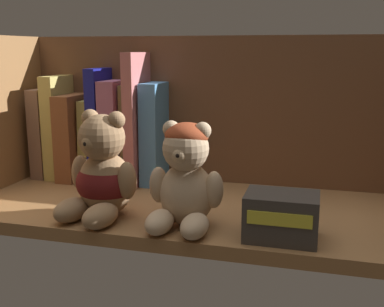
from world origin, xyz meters
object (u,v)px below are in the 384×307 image
Objects in this scene: book_2 at (80,135)px; book_7 at (143,117)px; teddy_bear_smaller at (185,178)px; book_6 at (133,132)px; teddy_bear_larger at (103,176)px; book_3 at (94,138)px; book_1 at (64,125)px; small_product_box at (281,216)px; book_0 at (51,131)px; book_8 at (157,132)px; book_5 at (119,130)px; book_4 at (104,123)px.

book_7 is (13.24, 0.00, 3.95)cm from book_2.
book_6 is at bearing 127.44° from teddy_bear_smaller.
book_3 is at bearing 119.46° from teddy_bear_larger.
book_7 is at bearing 0.00° from book_3.
book_1 reaches higher than small_product_box.
book_0 is at bearing 180.00° from book_1.
book_0 is 22.61cm from book_8.
book_7 is at bearing 0.00° from book_6.
book_5 is at bearing 180.00° from book_8.
book_8 is at bearing 0.00° from book_0.
book_4 is at bearing 0.00° from book_0.
book_7 reaches higher than book_1.
small_product_box is (25.27, -22.98, -6.28)cm from book_8.
book_8 reaches higher than teddy_bear_smaller.
book_8 is 1.25× the size of teddy_bear_smaller.
book_4 reaches higher than book_5.
teddy_bear_smaller reaches higher than small_product_box.
book_3 is at bearing 180.00° from book_8.
book_7 is 21.97cm from teddy_bear_larger.
teddy_bear_smaller is at bearing -3.72° from teddy_bear_larger.
book_3 is (2.98, 0.00, -0.49)cm from book_2.
book_1 is 1.32× the size of teddy_bear_smaller.
book_2 is at bearing 180.00° from book_3.
book_8 reaches higher than book_0.
book_3 is at bearing 180.00° from book_6.
book_4 reaches higher than book_1.
book_4 reaches higher than book_2.
book_2 is 16.23cm from book_8.
book_4 is (5.28, 0.00, 2.49)cm from book_2.
book_6 reaches higher than book_3.
book_0 reaches higher than small_product_box.
book_1 is 1.05× the size of book_8.
book_1 is at bearing 152.87° from small_product_box.
teddy_bear_smaller is at bearing -32.60° from book_0.
teddy_bear_larger is at bearing -49.06° from book_1.
teddy_bear_larger reaches higher than teddy_bear_smaller.
book_2 is 0.67× the size of book_7.
book_4 reaches higher than teddy_bear_smaller.
teddy_bear_smaller is at bearing -44.11° from book_4.
book_3 is at bearing 180.00° from book_5.
book_5 is (14.74, 0.00, 0.91)cm from book_0.
book_6 is (5.84, 0.00, -1.48)cm from book_4.
book_6 is at bearing 180.00° from book_8.
small_product_box is (33.12, -22.98, -6.42)cm from book_5.
teddy_bear_smaller is at bearing -56.22° from book_7.
book_4 is 1.42× the size of teddy_bear_smaller.
book_1 is at bearing 180.00° from book_4.
book_6 reaches higher than teddy_bear_smaller.
book_7 is at bearing 180.00° from book_8.
book_1 is 50.85cm from small_product_box.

